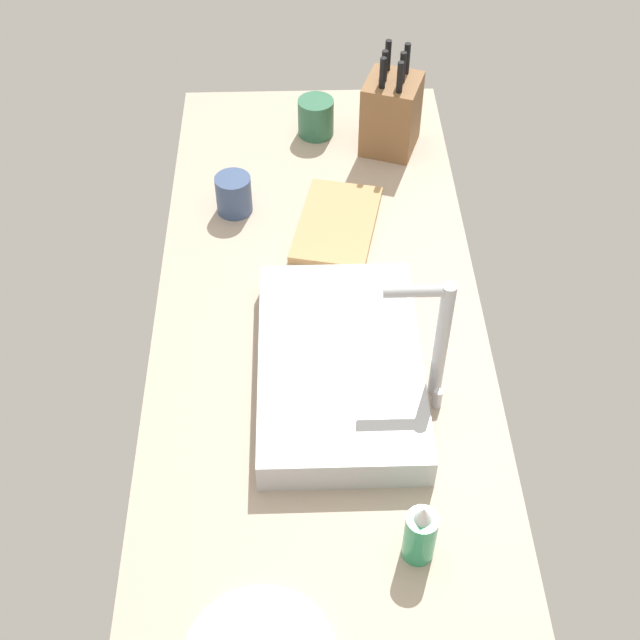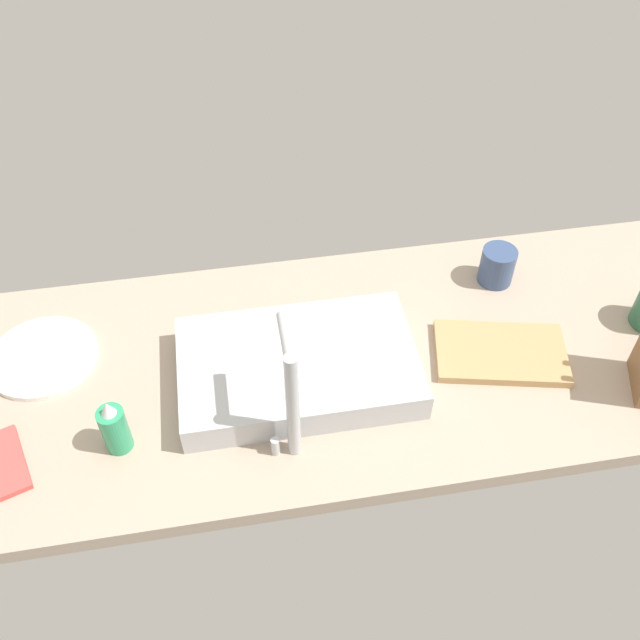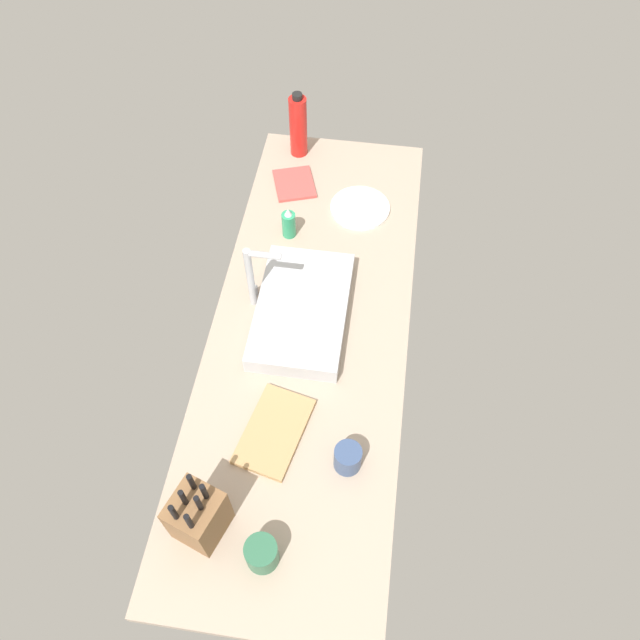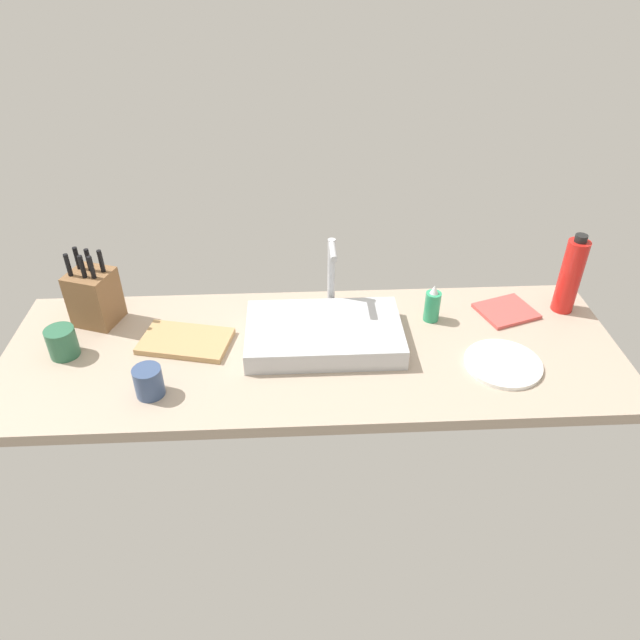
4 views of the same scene
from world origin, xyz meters
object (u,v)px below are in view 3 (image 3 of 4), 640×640
faucet (253,274)px  cutting_board (274,431)px  soap_bottle (289,224)px  coffee_mug (348,458)px  knife_block (198,516)px  dish_towel (294,184)px  ceramic_cup (262,554)px  sink_basin (302,310)px  water_bottle (298,126)px  dinner_plate (360,208)px

faucet → cutting_board: faucet is taller
soap_bottle → coffee_mug: (-82.48, -30.81, -1.15)cm
cutting_board → soap_bottle: soap_bottle is taller
faucet → cutting_board: bearing=-162.4°
knife_block → dish_towel: size_ratio=1.45×
ceramic_cup → dish_towel: bearing=6.3°
knife_block → soap_bottle: bearing=16.8°
knife_block → cutting_board: knife_block is taller
sink_basin → dish_towel: bearing=12.1°
faucet → knife_block: (-73.69, -0.69, -5.81)cm
coffee_mug → water_bottle: bearing=15.3°
dinner_plate → coffee_mug: (-98.54, -7.08, 3.67)cm
dish_towel → soap_bottle: bearing=-174.4°
faucet → water_bottle: (75.03, -1.63, -2.20)cm
dish_towel → sink_basin: bearing=-167.9°
ceramic_cup → coffee_mug: bearing=-33.1°
water_bottle → knife_block: bearing=179.6°
cutting_board → dish_towel: (101.20, 11.37, -0.30)cm
coffee_mug → ceramic_cup: bearing=146.9°
soap_bottle → dinner_plate: (16.06, -23.72, -4.82)cm
water_bottle → ceramic_cup: size_ratio=2.98×
dinner_plate → soap_bottle: bearing=124.1°
dinner_plate → sink_basin: bearing=165.2°
faucet → coffee_mug: 63.58cm
dinner_plate → ceramic_cup: bearing=174.9°
faucet → soap_bottle: bearing=-9.7°
sink_basin → coffee_mug: 52.11cm
ceramic_cup → sink_basin: bearing=1.6°
water_bottle → sink_basin: bearing=-169.9°
knife_block → water_bottle: (148.71, -0.94, 3.60)cm
sink_basin → water_bottle: size_ratio=1.72×
knife_block → water_bottle: bearing=18.9°
water_bottle → coffee_mug: size_ratio=3.14×
coffee_mug → ceramic_cup: (-28.16, 18.33, 0.23)cm
dinner_plate → dish_towel: 27.71cm
dish_towel → coffee_mug: size_ratio=1.98×
knife_block → soap_bottle: size_ratio=1.94×
sink_basin → knife_block: 72.15cm
knife_block → dinner_plate: size_ratio=1.12×
faucet → water_bottle: 75.08cm
cutting_board → dish_towel: bearing=6.4°
soap_bottle → dinner_plate: bearing=-55.9°
coffee_mug → cutting_board: bearing=73.8°
ceramic_cup → cutting_board: bearing=5.9°
coffee_mug → sink_basin: bearing=23.2°
faucet → coffee_mug: bearing=-144.8°
cutting_board → soap_bottle: (76.10, 8.90, 4.52)cm
cutting_board → dinner_plate: cutting_board is taller
faucet → water_bottle: bearing=-1.2°
knife_block → faucet: bearing=19.8°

